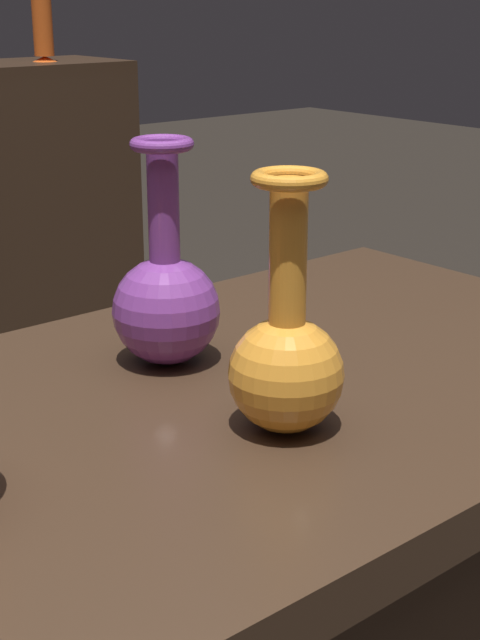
% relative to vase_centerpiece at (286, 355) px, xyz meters
% --- Properties ---
extents(vase_centerpiece, '(0.11, 0.11, 0.25)m').
position_rel_vase_centerpiece_xyz_m(vase_centerpiece, '(0.00, 0.00, 0.00)').
color(vase_centerpiece, orange).
rests_on(vase_centerpiece, display_plinth).
extents(vase_tall_behind, '(0.12, 0.12, 0.26)m').
position_rel_vase_centerpiece_xyz_m(vase_tall_behind, '(0.02, 0.22, 0.00)').
color(vase_tall_behind, '#7A388E').
rests_on(vase_tall_behind, display_plinth).
extents(shelf_vase_far_right, '(0.08, 0.08, 0.22)m').
position_rel_vase_centerpiece_xyz_m(shelf_vase_far_right, '(1.02, 2.27, 0.22)').
color(shelf_vase_far_right, '#E55B1E').
rests_on(shelf_vase_far_right, back_display_shelf).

